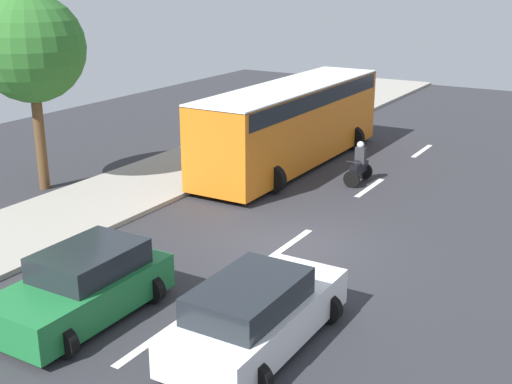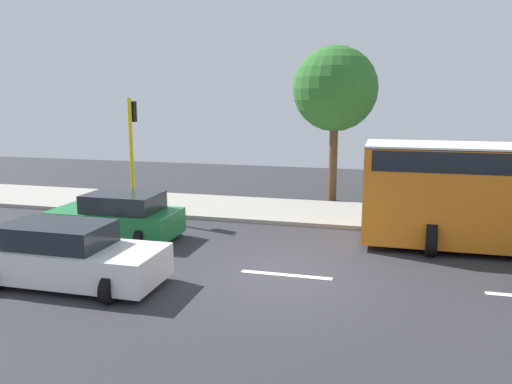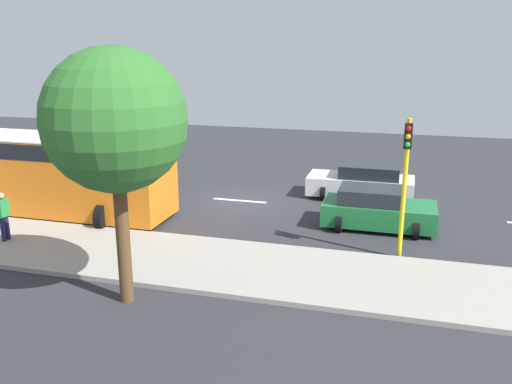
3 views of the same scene
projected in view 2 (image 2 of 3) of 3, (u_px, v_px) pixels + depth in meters
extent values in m
cube|color=#2D2D33|center=(286.00, 277.00, 13.21)|extent=(40.00, 60.00, 0.10)
cube|color=#9E998E|center=(321.00, 213.00, 19.83)|extent=(4.00, 60.00, 0.15)
cube|color=white|center=(286.00, 275.00, 13.20)|extent=(0.20, 2.40, 0.01)
cube|color=white|center=(83.00, 257.00, 14.69)|extent=(0.20, 2.40, 0.01)
cube|color=white|center=(72.00, 262.00, 12.52)|extent=(1.88, 4.60, 0.80)
cube|color=#1E2328|center=(57.00, 234.00, 12.48)|extent=(1.58, 2.58, 0.56)
cylinder|color=black|center=(144.00, 266.00, 12.97)|extent=(0.64, 0.22, 0.64)
cylinder|color=black|center=(109.00, 289.00, 11.39)|extent=(0.64, 0.22, 0.64)
cylinder|color=black|center=(41.00, 256.00, 13.73)|extent=(0.64, 0.22, 0.64)
cube|color=#1E7238|center=(115.00, 222.00, 16.46)|extent=(1.94, 4.10, 0.80)
cube|color=#1E2328|center=(123.00, 202.00, 16.25)|extent=(1.63, 2.30, 0.56)
cylinder|color=black|center=(63.00, 233.00, 16.02)|extent=(0.64, 0.22, 0.64)
cylinder|color=black|center=(94.00, 220.00, 17.65)|extent=(0.64, 0.22, 0.64)
cylinder|color=black|center=(141.00, 239.00, 15.35)|extent=(0.64, 0.22, 0.64)
cylinder|color=black|center=(165.00, 225.00, 16.98)|extent=(0.64, 0.22, 0.64)
cylinder|color=black|center=(431.00, 239.00, 14.73)|extent=(1.00, 0.30, 1.00)
cylinder|color=black|center=(426.00, 221.00, 16.82)|extent=(1.00, 0.30, 1.00)
cylinder|color=#1E1E4C|center=(493.00, 209.00, 18.26)|extent=(0.16, 0.16, 0.85)
cylinder|color=#1E1E4C|center=(492.00, 208.00, 18.45)|extent=(0.16, 0.16, 0.85)
cube|color=#268C3F|center=(494.00, 189.00, 18.22)|extent=(0.40, 0.24, 0.60)
sphere|color=tan|center=(495.00, 177.00, 18.14)|extent=(0.22, 0.22, 0.22)
cylinder|color=yellow|center=(132.00, 159.00, 19.00)|extent=(0.14, 0.14, 4.50)
cube|color=black|center=(132.00, 112.00, 18.88)|extent=(0.24, 0.24, 0.76)
sphere|color=red|center=(134.00, 105.00, 18.95)|extent=(0.16, 0.16, 0.16)
sphere|color=#F2A50C|center=(134.00, 111.00, 19.00)|extent=(0.16, 0.16, 0.16)
sphere|color=green|center=(134.00, 118.00, 19.04)|extent=(0.16, 0.16, 0.16)
cylinder|color=brown|center=(333.00, 160.00, 22.16)|extent=(0.36, 0.36, 3.60)
sphere|color=#2D6B28|center=(335.00, 89.00, 21.58)|extent=(3.61, 3.61, 3.61)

